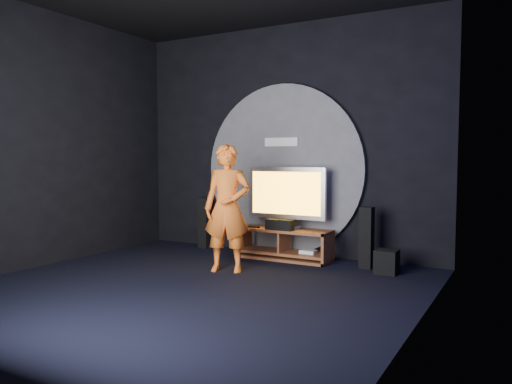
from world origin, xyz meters
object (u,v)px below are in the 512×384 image
Objects in this scene: tv at (286,195)px; subwoofer at (387,262)px; media_console at (285,246)px; player at (227,208)px; tower_speaker_right at (367,238)px; tower_speaker_left at (205,223)px.

tv is 1.75m from subwoofer.
player is at bearing -107.06° from media_console.
media_console is at bearing -179.28° from tower_speaker_right.
tower_speaker_left is 2.78m from tower_speaker_right.
media_console is at bearing 173.68° from subwoofer.
tower_speaker_left is at bearing 175.64° from tower_speaker_right.
tv is at bearing 177.56° from tower_speaker_right.
tower_speaker_left is at bearing 172.70° from subwoofer.
tower_speaker_left is 2.71× the size of subwoofer.
tower_speaker_right is at bearing 15.35° from player.
tv is (-0.01, 0.07, 0.74)m from media_console.
media_console is 1.54m from subwoofer.
tower_speaker_right is at bearing -4.36° from tower_speaker_left.
tv reaches higher than subwoofer.
media_console is 1.23m from tower_speaker_right.
tv is at bearing 171.25° from subwoofer.
tv is at bearing 54.83° from player.
player is at bearing -145.23° from tower_speaker_right.
tv is 1.48× the size of tower_speaker_right.
player is at bearing -154.63° from subwoofer.
tv reaches higher than media_console.
media_console is 1.14× the size of tv.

